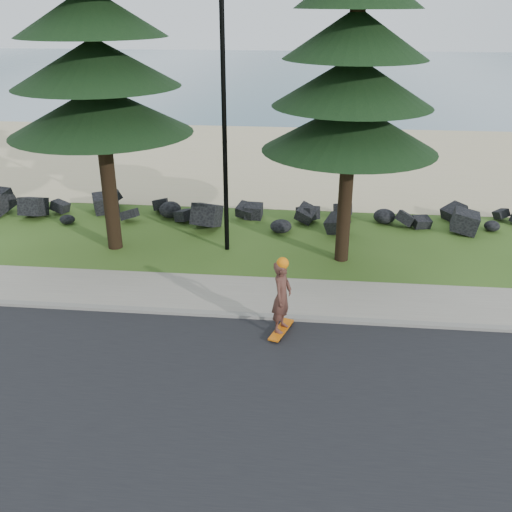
# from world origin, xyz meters

# --- Properties ---
(ground) EXTENTS (160.00, 160.00, 0.00)m
(ground) POSITION_xyz_m (0.00, 0.00, 0.00)
(ground) COLOR #35561B
(ground) RESTS_ON ground
(road) EXTENTS (160.00, 7.00, 0.02)m
(road) POSITION_xyz_m (0.00, -4.50, 0.01)
(road) COLOR black
(road) RESTS_ON ground
(kerb) EXTENTS (160.00, 0.20, 0.10)m
(kerb) POSITION_xyz_m (0.00, -0.90, 0.05)
(kerb) COLOR gray
(kerb) RESTS_ON ground
(sidewalk) EXTENTS (160.00, 2.00, 0.08)m
(sidewalk) POSITION_xyz_m (0.00, 0.20, 0.04)
(sidewalk) COLOR gray
(sidewalk) RESTS_ON ground
(beach_sand) EXTENTS (160.00, 15.00, 0.01)m
(beach_sand) POSITION_xyz_m (0.00, 14.50, 0.01)
(beach_sand) COLOR #C6B984
(beach_sand) RESTS_ON ground
(ocean) EXTENTS (160.00, 58.00, 0.01)m
(ocean) POSITION_xyz_m (0.00, 51.00, 0.00)
(ocean) COLOR #3E6576
(ocean) RESTS_ON ground
(seawall_boulders) EXTENTS (60.00, 2.40, 1.10)m
(seawall_boulders) POSITION_xyz_m (0.00, 5.60, 0.00)
(seawall_boulders) COLOR black
(seawall_boulders) RESTS_ON ground
(lamp_post) EXTENTS (0.25, 0.14, 8.14)m
(lamp_post) POSITION_xyz_m (0.00, 3.20, 4.13)
(lamp_post) COLOR black
(lamp_post) RESTS_ON ground
(skateboarder) EXTENTS (0.58, 1.06, 1.91)m
(skateboarder) POSITION_xyz_m (1.97, -1.54, 0.96)
(skateboarder) COLOR #D5610C
(skateboarder) RESTS_ON ground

